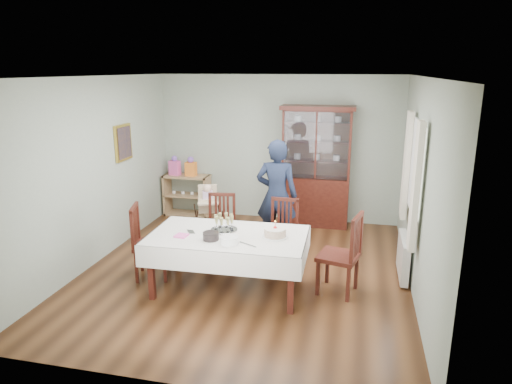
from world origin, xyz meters
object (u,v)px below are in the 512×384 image
(woman, at_px, (277,196))
(gift_bag_orange, at_px, (191,167))
(sideboard, at_px, (187,195))
(china_cabinet, at_px, (316,165))
(chair_far_left, at_px, (221,239))
(dining_table, at_px, (228,262))
(chair_end_right, at_px, (339,269))
(chair_end_left, at_px, (151,256))
(birthday_cake, at_px, (275,233))
(chair_far_right, at_px, (282,245))
(gift_bag_pink, at_px, (175,166))
(high_chair, at_px, (208,218))
(champagne_tray, at_px, (224,226))

(woman, height_order, gift_bag_orange, woman)
(gift_bag_orange, bearing_deg, sideboard, 169.12)
(china_cabinet, relative_size, woman, 1.23)
(gift_bag_orange, bearing_deg, chair_far_left, -58.06)
(sideboard, height_order, chair_far_left, chair_far_left)
(dining_table, relative_size, chair_end_right, 1.90)
(sideboard, relative_size, chair_end_left, 0.88)
(china_cabinet, bearing_deg, woman, -109.47)
(dining_table, relative_size, birthday_cake, 6.36)
(chair_far_right, distance_m, birthday_cake, 1.09)
(dining_table, xyz_separation_m, chair_end_right, (1.41, 0.24, -0.07))
(dining_table, bearing_deg, chair_end_left, 173.42)
(sideboard, bearing_deg, dining_table, -59.82)
(dining_table, height_order, gift_bag_pink, gift_bag_pink)
(chair_end_right, height_order, gift_bag_pink, gift_bag_pink)
(china_cabinet, relative_size, chair_end_left, 2.12)
(gift_bag_orange, bearing_deg, gift_bag_pink, 180.00)
(chair_end_left, height_order, high_chair, chair_end_left)
(chair_far_left, bearing_deg, gift_bag_orange, 114.59)
(sideboard, xyz_separation_m, chair_end_right, (3.07, -2.63, -0.08))
(chair_far_left, bearing_deg, chair_end_right, -30.18)
(chair_far_right, bearing_deg, birthday_cake, -84.84)
(chair_end_left, distance_m, woman, 2.11)
(gift_bag_orange, bearing_deg, chair_far_right, -41.47)
(chair_end_right, bearing_deg, woman, -126.43)
(chair_end_right, bearing_deg, china_cabinet, -153.86)
(sideboard, distance_m, chair_far_left, 2.24)
(chair_far_right, height_order, gift_bag_orange, gift_bag_orange)
(high_chair, bearing_deg, dining_table, -83.28)
(chair_end_right, relative_size, woman, 0.60)
(dining_table, bearing_deg, chair_end_right, 9.58)
(chair_end_left, distance_m, champagne_tray, 1.18)
(dining_table, height_order, woman, woman)
(gift_bag_pink, xyz_separation_m, gift_bag_orange, (0.33, 0.00, -0.00))
(chair_far_left, xyz_separation_m, champagne_tray, (0.32, -0.87, 0.54))
(chair_end_left, relative_size, chair_end_right, 0.96)
(chair_end_left, distance_m, gift_bag_orange, 2.82)
(chair_end_left, bearing_deg, chair_far_left, -56.14)
(chair_end_right, relative_size, birthday_cake, 3.35)
(birthday_cake, xyz_separation_m, gift_bag_orange, (-2.16, 2.80, 0.15))
(chair_far_left, bearing_deg, birthday_cake, -50.74)
(champagne_tray, height_order, gift_bag_pink, gift_bag_pink)
(chair_far_left, xyz_separation_m, chair_end_left, (-0.73, -0.87, 0.02))
(chair_far_right, relative_size, birthday_cake, 2.99)
(china_cabinet, height_order, chair_end_right, china_cabinet)
(sideboard, bearing_deg, chair_far_right, -40.40)
(chair_far_right, relative_size, woman, 0.54)
(chair_far_right, bearing_deg, chair_end_right, -39.45)
(chair_end_right, distance_m, gift_bag_pink, 4.26)
(birthday_cake, bearing_deg, chair_far_right, 93.76)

